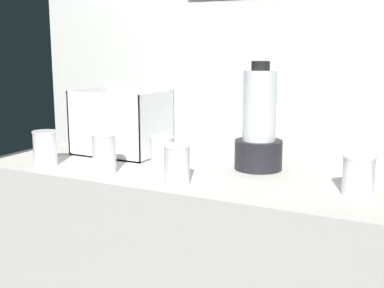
# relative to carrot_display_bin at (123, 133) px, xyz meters

# --- Properties ---
(counter) EXTENTS (1.40, 0.64, 0.90)m
(counter) POSITION_rel_carrot_display_bin_xyz_m (0.35, -0.08, -0.53)
(counter) COLOR beige
(counter) RESTS_ON ground_plane
(back_wall_unit) EXTENTS (2.60, 0.24, 2.50)m
(back_wall_unit) POSITION_rel_carrot_display_bin_xyz_m (0.35, 0.69, 0.29)
(back_wall_unit) COLOR silver
(back_wall_unit) RESTS_ON ground_plane
(carrot_display_bin) EXTENTS (0.33, 0.25, 0.25)m
(carrot_display_bin) POSITION_rel_carrot_display_bin_xyz_m (0.00, 0.00, 0.00)
(carrot_display_bin) COLOR white
(carrot_display_bin) RESTS_ON counter
(blender_pitcher) EXTENTS (0.16, 0.16, 0.37)m
(blender_pitcher) POSITION_rel_carrot_display_bin_xyz_m (0.57, -0.01, 0.06)
(blender_pitcher) COLOR black
(blender_pitcher) RESTS_ON counter
(juice_cup_carrot_far_left) EXTENTS (0.09, 0.09, 0.12)m
(juice_cup_carrot_far_left) POSITION_rel_carrot_display_bin_xyz_m (-0.12, -0.30, -0.02)
(juice_cup_carrot_far_left) COLOR white
(juice_cup_carrot_far_left) RESTS_ON counter
(juice_cup_beet_left) EXTENTS (0.08, 0.08, 0.13)m
(juice_cup_beet_left) POSITION_rel_carrot_display_bin_xyz_m (0.13, -0.29, -0.02)
(juice_cup_beet_left) COLOR white
(juice_cup_beet_left) RESTS_ON counter
(juice_cup_mango_middle) EXTENTS (0.08, 0.08, 0.12)m
(juice_cup_mango_middle) POSITION_rel_carrot_display_bin_xyz_m (0.29, -0.19, -0.02)
(juice_cup_mango_middle) COLOR white
(juice_cup_mango_middle) RESTS_ON counter
(juice_cup_beet_right) EXTENTS (0.08, 0.08, 0.12)m
(juice_cup_beet_right) POSITION_rel_carrot_display_bin_xyz_m (0.41, -0.30, -0.02)
(juice_cup_beet_right) COLOR white
(juice_cup_beet_right) RESTS_ON counter
(juice_cup_beet_far_right) EXTENTS (0.09, 0.09, 0.11)m
(juice_cup_beet_far_right) POSITION_rel_carrot_display_bin_xyz_m (0.92, -0.17, -0.03)
(juice_cup_beet_far_right) COLOR white
(juice_cup_beet_far_right) RESTS_ON counter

